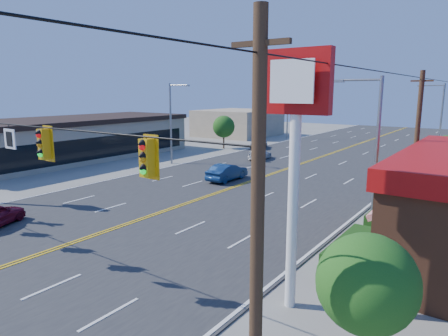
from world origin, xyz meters
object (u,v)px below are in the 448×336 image
Objects in this scene: kfc_pylon at (296,129)px; car_white at (260,155)px; car_silver at (259,144)px; car_blue at (227,173)px.

car_white is at bearing 122.19° from kfc_pylon.
car_white is at bearing 98.56° from car_silver.
kfc_pylon is at bearing 113.09° from car_white.
car_white is 1.02× the size of car_silver.
car_silver is (-7.42, 17.86, -0.15)m from car_blue.
kfc_pylon is 20.17m from car_blue.
car_blue is 10.93m from car_white.
kfc_pylon is 2.19× the size of car_white.
car_blue is 1.09× the size of car_silver.
car_white is (-3.03, 10.50, -0.12)m from car_blue.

